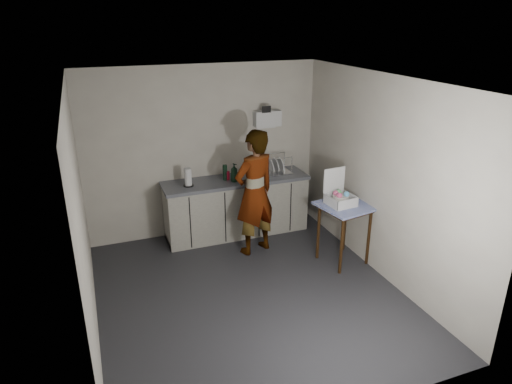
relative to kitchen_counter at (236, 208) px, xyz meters
name	(u,v)px	position (x,y,z in m)	size (l,w,h in m)	color
ground	(250,294)	(-0.40, -1.70, -0.43)	(4.00, 4.00, 0.00)	#25252A
wall_back	(204,152)	(-0.40, 0.29, 0.87)	(3.60, 0.02, 2.60)	beige
wall_right	(382,179)	(1.39, -1.70, 0.87)	(0.02, 4.00, 2.60)	beige
wall_left	(83,221)	(-2.19, -1.70, 0.87)	(0.02, 4.00, 2.60)	beige
ceiling	(249,82)	(-0.40, -1.70, 2.17)	(3.60, 4.00, 0.01)	silver
kitchen_counter	(236,208)	(0.00, 0.00, 0.00)	(2.24, 0.62, 0.91)	black
wall_shelf	(267,119)	(0.60, 0.22, 1.32)	(0.42, 0.18, 0.37)	white
side_table	(345,212)	(1.10, -1.37, 0.32)	(0.77, 0.77, 0.85)	#321F0B
standing_man	(255,193)	(0.06, -0.65, 0.48)	(0.67, 0.44, 1.82)	#B2A593
soap_bottle	(234,173)	(-0.06, -0.11, 0.62)	(0.11, 0.11, 0.28)	black
soda_can	(227,176)	(-0.13, 0.01, 0.55)	(0.07, 0.07, 0.13)	red
dark_bottle	(225,173)	(-0.17, 0.01, 0.60)	(0.07, 0.07, 0.24)	black
paper_towel	(188,178)	(-0.74, -0.04, 0.61)	(0.15, 0.15, 0.27)	black
dish_rack	(276,169)	(0.68, 0.03, 0.55)	(0.42, 0.32, 0.30)	silver
bakery_box	(340,197)	(1.03, -1.32, 0.53)	(0.37, 0.38, 0.47)	white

